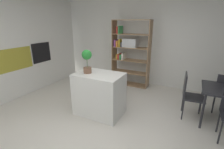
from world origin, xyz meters
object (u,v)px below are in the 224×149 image
Objects in this scene: potted_plant_on_island at (87,59)px; open_bookshelf at (128,51)px; built_in_oven at (41,52)px; kitchen_island at (99,94)px; dining_chair_island_side at (189,92)px.

potted_plant_on_island is 2.05m from open_bookshelf.
built_in_oven is 2.66m from open_bookshelf.
kitchen_island is 0.50× the size of open_bookshelf.
built_in_oven is at bearing 87.58° from dining_chair_island_side.
potted_plant_on_island is at bearing -168.15° from kitchen_island.
kitchen_island is at bearing 108.26° from dining_chair_island_side.
potted_plant_on_island is at bearing -93.97° from open_bookshelf.
open_bookshelf is (0.14, 2.04, -0.14)m from potted_plant_on_island.
dining_chair_island_side is (1.88, -1.24, -0.53)m from open_bookshelf.
kitchen_island is at bearing 11.85° from potted_plant_on_island.
potted_plant_on_island is at bearing 106.97° from dining_chair_island_side.
kitchen_island is 0.81m from potted_plant_on_island.
open_bookshelf is 2.12× the size of dining_chair_island_side.
built_in_oven is at bearing -148.34° from open_bookshelf.
open_bookshelf is at bearing 31.66° from built_in_oven.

